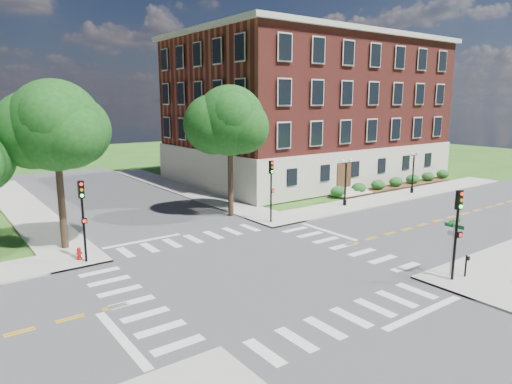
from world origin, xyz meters
TOP-DOWN VIEW (x-y plane):
  - ground at (0.00, 0.00)m, footprint 160.00×160.00m
  - road_ew at (0.00, 0.00)m, footprint 90.00×12.00m
  - road_ns at (0.00, 0.00)m, footprint 12.00×90.00m
  - sidewalk_ne at (15.38, 15.38)m, footprint 34.00×34.00m
  - crosswalk_east at (7.20, 0.00)m, footprint 2.20×10.20m
  - stop_bar_east at (8.80, 3.00)m, footprint 0.40×5.50m
  - main_building at (24.00, 21.99)m, footprint 30.60×22.40m
  - shrub_row at (27.00, 10.80)m, footprint 18.00×2.00m
  - tree_c at (-7.67, 10.14)m, footprint 5.60×5.60m
  - tree_d at (5.63, 11.06)m, footprint 5.60×5.60m
  - traffic_signal_se at (7.37, -7.57)m, footprint 0.35×0.40m
  - traffic_signal_ne at (6.87, 7.27)m, footprint 0.35×0.39m
  - traffic_signal_nw at (-7.36, 6.66)m, footprint 0.33×0.36m
  - twin_lamp_west at (15.78, 7.87)m, footprint 1.36×0.36m
  - twin_lamp_east at (25.58, 7.75)m, footprint 1.36×0.36m
  - street_sign_pole at (7.88, -7.14)m, footprint 1.10×1.10m
  - push_button_post at (8.32, -7.74)m, footprint 0.14×0.21m
  - fire_hydrant at (-7.59, 7.27)m, footprint 0.35×0.35m

SIDE VIEW (x-z plane):
  - ground at x=0.00m, z-range 0.00..0.00m
  - crosswalk_east at x=7.20m, z-range -0.01..0.01m
  - stop_bar_east at x=8.80m, z-range 0.00..0.00m
  - shrub_row at x=27.00m, z-range -0.65..0.65m
  - road_ew at x=0.00m, z-range 0.00..0.01m
  - road_ns at x=0.00m, z-range 0.00..0.01m
  - sidewalk_ne at x=15.38m, z-range 0.00..0.12m
  - fire_hydrant at x=-7.59m, z-range 0.09..0.84m
  - push_button_post at x=8.32m, z-range 0.20..1.40m
  - street_sign_pole at x=7.88m, z-range 0.76..3.86m
  - twin_lamp_west at x=15.78m, z-range 0.41..4.64m
  - twin_lamp_east at x=25.58m, z-range 0.41..4.64m
  - traffic_signal_se at x=7.37m, z-range 0.79..5.59m
  - traffic_signal_ne at x=6.87m, z-range 0.79..5.59m
  - traffic_signal_nw at x=-7.36m, z-range 0.79..5.59m
  - tree_d at x=5.63m, z-range 2.55..13.06m
  - tree_c at x=-7.67m, z-range 2.58..13.16m
  - main_building at x=24.00m, z-range 0.09..16.59m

